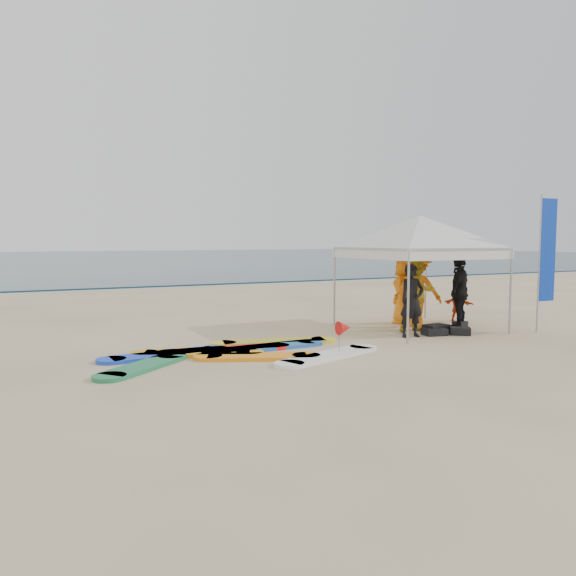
% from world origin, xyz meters
% --- Properties ---
extents(ground, '(120.00, 120.00, 0.00)m').
position_xyz_m(ground, '(0.00, 0.00, 0.00)').
color(ground, beige).
rests_on(ground, ground).
extents(ocean, '(160.00, 84.00, 0.08)m').
position_xyz_m(ocean, '(0.00, 60.00, 0.04)').
color(ocean, '#0C2633').
rests_on(ocean, ground).
extents(shoreline_foam, '(160.00, 1.20, 0.01)m').
position_xyz_m(shoreline_foam, '(0.00, 18.20, 0.00)').
color(shoreline_foam, silver).
rests_on(shoreline_foam, ground).
extents(person_black_a, '(0.63, 0.43, 1.67)m').
position_xyz_m(person_black_a, '(2.73, 2.16, 0.83)').
color(person_black_a, black).
rests_on(person_black_a, ground).
extents(person_yellow, '(0.95, 0.75, 1.91)m').
position_xyz_m(person_yellow, '(3.31, 2.66, 0.96)').
color(person_yellow, gold).
rests_on(person_yellow, ground).
extents(person_orange_a, '(1.36, 1.34, 1.88)m').
position_xyz_m(person_orange_a, '(3.90, 3.41, 0.94)').
color(person_orange_a, orange).
rests_on(person_orange_a, ground).
extents(person_black_b, '(1.15, 0.93, 1.83)m').
position_xyz_m(person_black_b, '(4.47, 2.51, 0.91)').
color(person_black_b, black).
rests_on(person_black_b, ground).
extents(person_orange_b, '(1.02, 0.94, 1.74)m').
position_xyz_m(person_orange_b, '(3.88, 3.94, 0.87)').
color(person_orange_b, orange).
rests_on(person_orange_b, ground).
extents(person_seated, '(0.53, 0.90, 0.92)m').
position_xyz_m(person_seated, '(5.39, 3.55, 0.46)').
color(person_seated, '#C84011').
rests_on(person_seated, ground).
extents(canopy_tent, '(4.24, 4.24, 3.20)m').
position_xyz_m(canopy_tent, '(3.60, 3.01, 2.79)').
color(canopy_tent, '#A5A5A8').
rests_on(canopy_tent, ground).
extents(feather_flag, '(0.55, 0.04, 3.27)m').
position_xyz_m(feather_flag, '(6.03, 1.31, 1.92)').
color(feather_flag, '#A5A5A8').
rests_on(feather_flag, ground).
extents(marker_pennant, '(0.28, 0.28, 0.64)m').
position_xyz_m(marker_pennant, '(0.39, 1.30, 0.49)').
color(marker_pennant, '#A5A5A8').
rests_on(marker_pennant, ground).
extents(gear_pile, '(1.63, 1.05, 0.22)m').
position_xyz_m(gear_pile, '(3.73, 2.19, 0.10)').
color(gear_pile, black).
rests_on(gear_pile, ground).
extents(surfboard_spread, '(5.23, 2.88, 0.07)m').
position_xyz_m(surfboard_spread, '(-1.53, 2.14, 0.03)').
color(surfboard_spread, yellow).
rests_on(surfboard_spread, ground).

